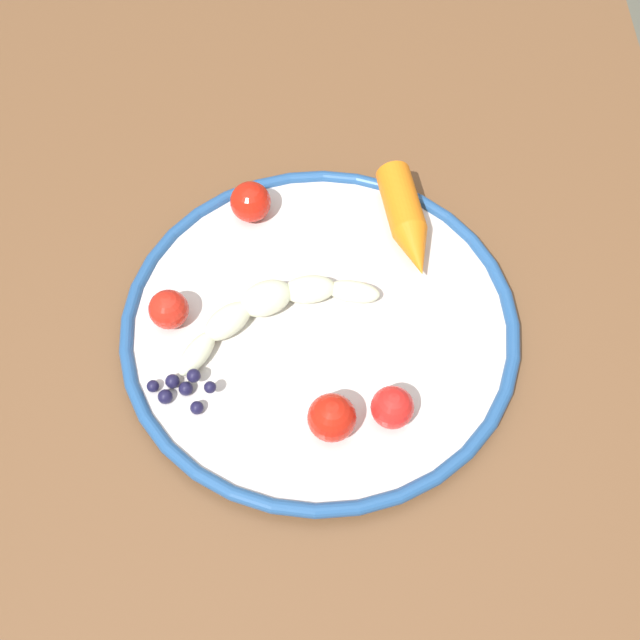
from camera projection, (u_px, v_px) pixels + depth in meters
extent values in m
plane|color=#535347|center=(308.00, 553.00, 1.31)|extent=(6.00, 6.00, 0.00)
cube|color=brown|center=(298.00, 338.00, 0.70)|extent=(1.17, 0.74, 0.03)
cube|color=brown|center=(505.00, 176.00, 1.28)|extent=(0.05, 0.05, 0.70)
cube|color=brown|center=(125.00, 170.00, 1.29)|extent=(0.05, 0.05, 0.70)
cylinder|color=silver|center=(320.00, 324.00, 0.68)|extent=(0.33, 0.33, 0.01)
torus|color=#234F8A|center=(320.00, 320.00, 0.68)|extent=(0.34, 0.34, 0.01)
ellipsoid|color=#E1E9C3|center=(353.00, 292.00, 0.68)|extent=(0.03, 0.05, 0.02)
ellipsoid|color=#E1E9C3|center=(309.00, 289.00, 0.68)|extent=(0.03, 0.05, 0.02)
ellipsoid|color=#E1E9C3|center=(266.00, 298.00, 0.67)|extent=(0.05, 0.05, 0.03)
ellipsoid|color=#E1E9C3|center=(228.00, 321.00, 0.66)|extent=(0.05, 0.05, 0.02)
ellipsoid|color=#E1E9C3|center=(197.00, 353.00, 0.65)|extent=(0.05, 0.04, 0.02)
cylinder|color=orange|center=(401.00, 201.00, 0.73)|extent=(0.08, 0.05, 0.03)
cone|color=orange|center=(416.00, 253.00, 0.70)|extent=(0.05, 0.04, 0.03)
sphere|color=#191638|center=(165.00, 397.00, 0.63)|extent=(0.01, 0.01, 0.01)
sphere|color=#191638|center=(172.00, 381.00, 0.64)|extent=(0.01, 0.01, 0.01)
sphere|color=#191638|center=(186.00, 389.00, 0.64)|extent=(0.01, 0.01, 0.01)
sphere|color=#191638|center=(197.00, 408.00, 0.63)|extent=(0.01, 0.01, 0.01)
sphere|color=#191638|center=(153.00, 386.00, 0.64)|extent=(0.01, 0.01, 0.01)
sphere|color=#191638|center=(194.00, 376.00, 0.63)|extent=(0.01, 0.01, 0.01)
sphere|color=#191638|center=(210.00, 387.00, 0.63)|extent=(0.01, 0.01, 0.01)
sphere|color=red|center=(332.00, 418.00, 0.61)|extent=(0.04, 0.04, 0.04)
sphere|color=red|center=(251.00, 202.00, 0.72)|extent=(0.04, 0.04, 0.04)
sphere|color=red|center=(392.00, 407.00, 0.62)|extent=(0.03, 0.03, 0.03)
sphere|color=red|center=(169.00, 311.00, 0.66)|extent=(0.03, 0.03, 0.03)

